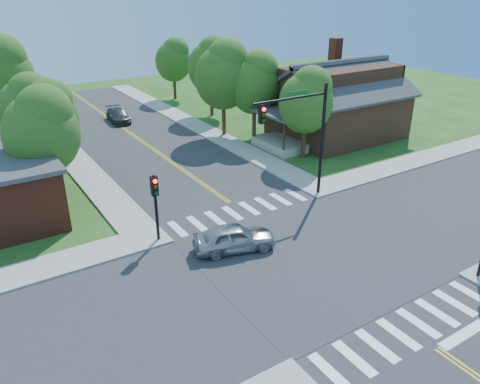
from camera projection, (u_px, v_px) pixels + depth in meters
ground at (308, 258)px, 23.43m from camera, size 100.00×100.00×0.00m
road_ns at (308, 258)px, 23.42m from camera, size 10.00×90.00×0.04m
road_ew at (308, 258)px, 23.42m from camera, size 90.00×10.00×0.04m
intersection_patch at (308, 258)px, 23.43m from camera, size 10.20×10.20×0.06m
sidewalk_ne at (328, 129)px, 43.29m from camera, size 40.00×40.00×0.14m
crosswalk_north at (241, 211)px, 28.17m from camera, size 8.85×2.00×0.01m
crosswalk_south at (408, 328)px, 18.66m from camera, size 8.85×2.00×0.01m
centerline at (308, 258)px, 23.41m from camera, size 0.30×90.00×0.01m
stop_bar at (478, 326)px, 18.84m from camera, size 4.60×0.45×0.09m
signal_mast_ne at (302, 126)px, 27.62m from camera, size 5.30×0.42×7.20m
signal_pole_nw at (155, 196)px, 23.85m from camera, size 0.34×0.42×3.80m
house_ne at (338, 99)px, 40.37m from camera, size 13.05×8.80×7.11m
tree_e_a at (307, 99)px, 34.77m from camera, size 4.17×3.97×7.10m
tree_e_b at (256, 81)px, 39.33m from camera, size 4.43×4.20×7.52m
tree_e_c at (212, 64)px, 46.01m from camera, size 4.63×4.40×7.87m
tree_e_d at (174, 59)px, 52.92m from camera, size 4.09×3.89×6.96m
tree_w_a at (43, 128)px, 27.08m from camera, size 4.39×4.17×7.46m
tree_w_b at (29, 106)px, 32.88m from camera, size 4.13×3.92×7.02m
tree_w_c at (1, 73)px, 37.52m from camera, size 5.30×5.03×9.01m
tree_house at (224, 73)px, 39.61m from camera, size 4.95×4.70×8.41m
tree_bldg at (48, 114)px, 31.43m from camera, size 4.06×3.86×6.90m
car_silver at (234, 238)px, 23.85m from camera, size 3.94×5.09×1.43m
car_dgrey at (118, 116)px, 45.58m from camera, size 2.47×4.50×1.22m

